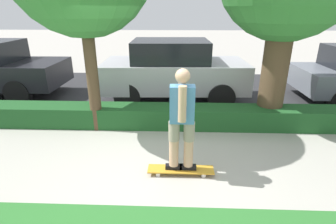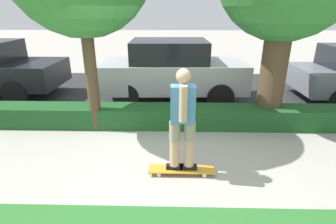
{
  "view_description": "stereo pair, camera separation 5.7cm",
  "coord_description": "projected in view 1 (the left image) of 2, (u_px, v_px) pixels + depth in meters",
  "views": [
    {
      "loc": [
        0.32,
        -3.76,
        2.45
      ],
      "look_at": [
        0.16,
        0.6,
        0.73
      ],
      "focal_mm": 28.0,
      "sensor_mm": 36.0,
      "label": 1
    },
    {
      "loc": [
        0.27,
        -3.76,
        2.45
      ],
      "look_at": [
        0.16,
        0.6,
        0.73
      ],
      "focal_mm": 28.0,
      "sensor_mm": 36.0,
      "label": 2
    }
  ],
  "objects": [
    {
      "name": "skater_person",
      "position": [
        182.0,
        119.0,
        3.84
      ],
      "size": [
        0.49,
        0.41,
        1.61
      ],
      "color": "black",
      "rests_on": "skateboard"
    },
    {
      "name": "ground_plane",
      "position": [
        157.0,
        165.0,
        4.41
      ],
      "size": [
        60.0,
        60.0,
        0.0
      ],
      "primitive_type": "plane",
      "color": "#ADA89E"
    },
    {
      "name": "street_asphalt",
      "position": [
        167.0,
        92.0,
        8.31
      ],
      "size": [
        18.3,
        5.0,
        0.01
      ],
      "color": "#2D2D30",
      "rests_on": "ground_plane"
    },
    {
      "name": "parked_car_middle",
      "position": [
        174.0,
        70.0,
        7.32
      ],
      "size": [
        3.96,
        1.91,
        1.67
      ],
      "rotation": [
        0.0,
        0.0,
        0.03
      ],
      "color": "#B7B7BC",
      "rests_on": "ground_plane"
    },
    {
      "name": "skateboard",
      "position": [
        181.0,
        170.0,
        4.16
      ],
      "size": [
        1.05,
        0.24,
        0.09
      ],
      "color": "gold",
      "rests_on": "ground_plane"
    },
    {
      "name": "hedge_row",
      "position": [
        163.0,
        116.0,
        5.81
      ],
      "size": [
        18.3,
        0.6,
        0.46
      ],
      "color": "#1E5123",
      "rests_on": "ground_plane"
    }
  ]
}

